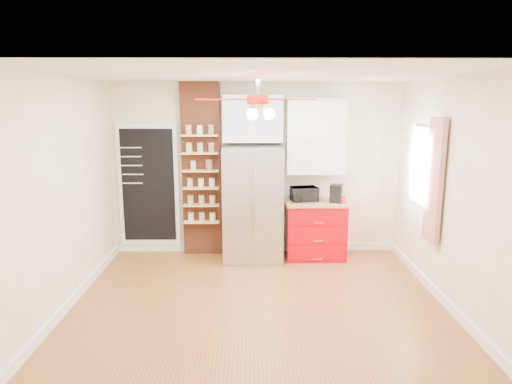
{
  "coord_description": "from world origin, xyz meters",
  "views": [
    {
      "loc": [
        -0.09,
        -5.14,
        2.43
      ],
      "look_at": [
        -0.01,
        0.9,
        1.2
      ],
      "focal_mm": 32.0,
      "sensor_mm": 36.0,
      "label": 1
    }
  ],
  "objects_px": {
    "red_cabinet": "(315,229)",
    "canister_left": "(342,199)",
    "ceiling_fan": "(258,100)",
    "toaster_oven": "(304,194)",
    "fridge": "(253,203)",
    "coffee_maker": "(336,193)",
    "pantry_jar_oats": "(193,166)"
  },
  "relations": [
    {
      "from": "fridge",
      "to": "toaster_oven",
      "type": "xyz_separation_m",
      "value": [
        0.79,
        0.06,
        0.13
      ]
    },
    {
      "from": "fridge",
      "to": "canister_left",
      "type": "relative_size",
      "value": 13.37
    },
    {
      "from": "ceiling_fan",
      "to": "toaster_oven",
      "type": "distance_m",
      "value": 2.32
    },
    {
      "from": "fridge",
      "to": "pantry_jar_oats",
      "type": "xyz_separation_m",
      "value": [
        -0.91,
        0.13,
        0.56
      ]
    },
    {
      "from": "fridge",
      "to": "toaster_oven",
      "type": "relative_size",
      "value": 4.43
    },
    {
      "from": "coffee_maker",
      "to": "fridge",
      "type": "bearing_deg",
      "value": -162.03
    },
    {
      "from": "coffee_maker",
      "to": "pantry_jar_oats",
      "type": "height_order",
      "value": "pantry_jar_oats"
    },
    {
      "from": "fridge",
      "to": "coffee_maker",
      "type": "height_order",
      "value": "fridge"
    },
    {
      "from": "fridge",
      "to": "canister_left",
      "type": "bearing_deg",
      "value": -4.31
    },
    {
      "from": "fridge",
      "to": "pantry_jar_oats",
      "type": "relative_size",
      "value": 13.23
    },
    {
      "from": "red_cabinet",
      "to": "coffee_maker",
      "type": "height_order",
      "value": "coffee_maker"
    },
    {
      "from": "canister_left",
      "to": "pantry_jar_oats",
      "type": "relative_size",
      "value": 0.99
    },
    {
      "from": "pantry_jar_oats",
      "to": "canister_left",
      "type": "bearing_deg",
      "value": -5.83
    },
    {
      "from": "coffee_maker",
      "to": "pantry_jar_oats",
      "type": "xyz_separation_m",
      "value": [
        -2.17,
        0.16,
        0.4
      ]
    },
    {
      "from": "canister_left",
      "to": "toaster_oven",
      "type": "bearing_deg",
      "value": 163.91
    },
    {
      "from": "red_cabinet",
      "to": "canister_left",
      "type": "xyz_separation_m",
      "value": [
        0.37,
        -0.15,
        0.51
      ]
    },
    {
      "from": "ceiling_fan",
      "to": "canister_left",
      "type": "bearing_deg",
      "value": 49.85
    },
    {
      "from": "red_cabinet",
      "to": "ceiling_fan",
      "type": "height_order",
      "value": "ceiling_fan"
    },
    {
      "from": "coffee_maker",
      "to": "canister_left",
      "type": "distance_m",
      "value": 0.13
    },
    {
      "from": "ceiling_fan",
      "to": "coffee_maker",
      "type": "relative_size",
      "value": 5.19
    },
    {
      "from": "pantry_jar_oats",
      "to": "red_cabinet",
      "type": "bearing_deg",
      "value": -2.4
    },
    {
      "from": "fridge",
      "to": "ceiling_fan",
      "type": "xyz_separation_m",
      "value": [
        0.05,
        -1.63,
        1.55
      ]
    },
    {
      "from": "pantry_jar_oats",
      "to": "ceiling_fan",
      "type": "bearing_deg",
      "value": -61.43
    },
    {
      "from": "coffee_maker",
      "to": "canister_left",
      "type": "height_order",
      "value": "coffee_maker"
    },
    {
      "from": "red_cabinet",
      "to": "coffee_maker",
      "type": "relative_size",
      "value": 3.48
    },
    {
      "from": "red_cabinet",
      "to": "canister_left",
      "type": "distance_m",
      "value": 0.65
    },
    {
      "from": "fridge",
      "to": "red_cabinet",
      "type": "bearing_deg",
      "value": 2.95
    },
    {
      "from": "coffee_maker",
      "to": "red_cabinet",
      "type": "bearing_deg",
      "value": -175.57
    },
    {
      "from": "fridge",
      "to": "coffee_maker",
      "type": "xyz_separation_m",
      "value": [
        1.27,
        -0.03,
        0.16
      ]
    },
    {
      "from": "coffee_maker",
      "to": "ceiling_fan",
      "type": "bearing_deg",
      "value": -107.94
    },
    {
      "from": "red_cabinet",
      "to": "coffee_maker",
      "type": "xyz_separation_m",
      "value": [
        0.3,
        -0.08,
        0.58
      ]
    },
    {
      "from": "canister_left",
      "to": "pantry_jar_oats",
      "type": "bearing_deg",
      "value": 174.17
    }
  ]
}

